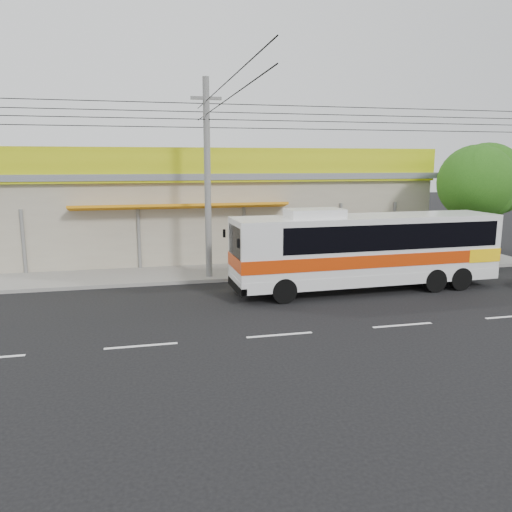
{
  "coord_description": "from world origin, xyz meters",
  "views": [
    {
      "loc": [
        -3.83,
        -16.04,
        5.04
      ],
      "look_at": [
        0.32,
        2.0,
        1.54
      ],
      "focal_mm": 35.0,
      "sensor_mm": 36.0,
      "label": 1
    }
  ],
  "objects": [
    {
      "name": "ground",
      "position": [
        0.0,
        0.0,
        0.0
      ],
      "size": [
        120.0,
        120.0,
        0.0
      ],
      "primitive_type": "plane",
      "color": "black",
      "rests_on": "ground"
    },
    {
      "name": "utility_pole",
      "position": [
        -1.07,
        5.03,
        6.96
      ],
      "size": [
        34.0,
        14.0,
        8.44
      ],
      "color": "slate",
      "rests_on": "ground"
    },
    {
      "name": "sidewalk",
      "position": [
        0.0,
        6.0,
        0.07
      ],
      "size": [
        30.0,
        3.2,
        0.15
      ],
      "primitive_type": "cube",
      "color": "gray",
      "rests_on": "ground"
    },
    {
      "name": "tree_near",
      "position": [
        11.74,
        4.74,
        3.96
      ],
      "size": [
        3.53,
        3.53,
        5.85
      ],
      "color": "black",
      "rests_on": "ground"
    },
    {
      "name": "lane_markings",
      "position": [
        0.0,
        -2.5,
        0.0
      ],
      "size": [
        50.0,
        0.12,
        0.01
      ],
      "primitive_type": null,
      "color": "silver",
      "rests_on": "ground"
    },
    {
      "name": "tree_far",
      "position": [
        13.11,
        5.82,
        4.05
      ],
      "size": [
        3.61,
        3.61,
        5.99
      ],
      "color": "black",
      "rests_on": "ground"
    },
    {
      "name": "storefront_building",
      "position": [
        -0.01,
        11.54,
        2.3
      ],
      "size": [
        22.6,
        9.2,
        5.7
      ],
      "color": "gray",
      "rests_on": "ground"
    },
    {
      "name": "coach_bus",
      "position": [
        4.94,
        1.88,
        1.76
      ],
      "size": [
        10.77,
        2.63,
        3.3
      ],
      "rotation": [
        0.0,
        0.0,
        0.03
      ],
      "color": "silver",
      "rests_on": "ground"
    }
  ]
}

